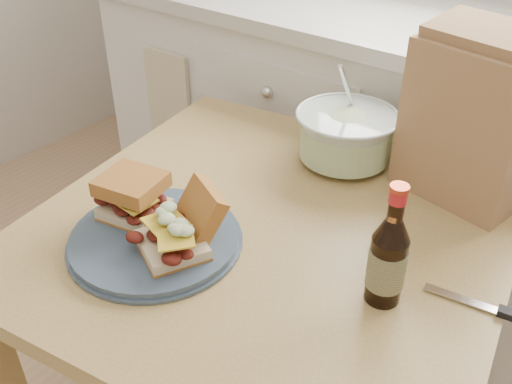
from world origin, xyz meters
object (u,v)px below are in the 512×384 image
Objects in this scene: dining_table at (269,265)px; paper_bag at (473,123)px; coleslaw_bowl at (346,138)px; beer_bottle at (388,259)px; plate at (155,239)px.

paper_bag is (0.24, 0.33, 0.26)m from dining_table.
beer_bottle is (0.27, -0.34, 0.02)m from coleslaw_bowl.
dining_table is 3.22× the size of plate.
coleslaw_bowl is 0.72× the size of paper_bag.
dining_table is at bearing -87.98° from coleslaw_bowl.
dining_table is at bearing 165.17° from beer_bottle.
paper_bag reaches higher than plate.
beer_bottle is (0.39, 0.13, 0.07)m from plate.
plate reaches higher than dining_table.
beer_bottle is at bearing -75.26° from paper_bag.
beer_bottle is at bearing 18.16° from plate.
dining_table is 4.38× the size of coleslaw_bowl.
beer_bottle is at bearing -51.21° from coleslaw_bowl.
coleslaw_bowl is at bearing 82.95° from dining_table.
beer_bottle is (0.26, -0.05, 0.19)m from dining_table.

